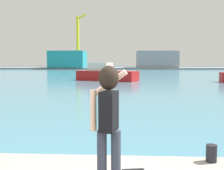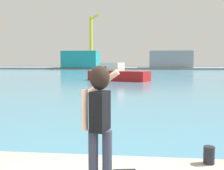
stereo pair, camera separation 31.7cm
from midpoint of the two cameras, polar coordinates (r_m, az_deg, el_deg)
The scene contains 9 objects.
ground_plane at distance 53.02m, azimuth 5.65°, elevation 2.33°, with size 220.00×220.00×0.00m, color #334751.
harbor_water at distance 55.02m, azimuth 5.66°, elevation 2.43°, with size 140.00×100.00×0.02m, color teal.
far_shore_dock at distance 94.99m, azimuth 5.82°, elevation 3.63°, with size 140.00×20.00×0.54m, color gray.
person_photographer at distance 3.77m, azimuth -0.28°, elevation -6.11°, with size 0.53×0.57×1.74m.
harbor_bollard at distance 5.19m, azimuth 21.75°, elevation -13.77°, with size 0.19×0.19×0.31m, color black.
boat_moored at distance 34.24m, azimuth 1.41°, elevation 2.36°, with size 8.22×5.50×2.29m.
warehouse_left at distance 91.49m, azimuth -6.53°, elevation 5.48°, with size 11.63×9.24×5.52m, color teal.
warehouse_right at distance 91.35m, azimuth 12.43°, elevation 5.38°, with size 13.41×9.58×5.48m, color gray.
port_crane at distance 88.75m, azimuth -4.27°, elevation 10.11°, with size 4.52×8.25×16.73m.
Camera 2 is at (0.49, -2.95, 2.39)m, focal length 42.73 mm.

